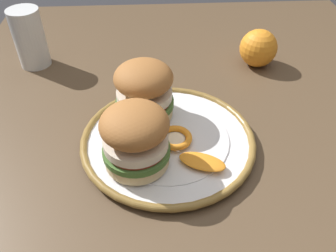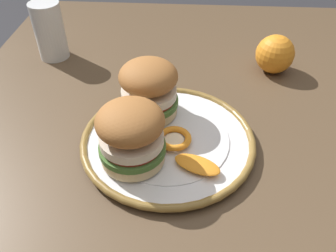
{
  "view_description": "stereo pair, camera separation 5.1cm",
  "coord_description": "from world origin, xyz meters",
  "px_view_note": "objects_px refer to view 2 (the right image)",
  "views": [
    {
      "loc": [
        0.43,
        -0.08,
        1.14
      ],
      "look_at": [
        0.01,
        -0.05,
        0.77
      ],
      "focal_mm": 37.12,
      "sensor_mm": 36.0,
      "label": 1
    },
    {
      "loc": [
        0.43,
        -0.03,
        1.14
      ],
      "look_at": [
        0.01,
        -0.05,
        0.77
      ],
      "focal_mm": 37.12,
      "sensor_mm": 36.0,
      "label": 2
    }
  ],
  "objects_px": {
    "sandwich_half_right": "(149,88)",
    "whole_orange": "(275,54)",
    "dining_table": "(197,180)",
    "sandwich_half_left": "(131,134)",
    "dinner_plate": "(168,140)",
    "drinking_glass": "(51,35)"
  },
  "relations": [
    {
      "from": "whole_orange",
      "to": "dining_table",
      "type": "bearing_deg",
      "value": -33.62
    },
    {
      "from": "dining_table",
      "to": "drinking_glass",
      "type": "xyz_separation_m",
      "value": [
        -0.27,
        -0.33,
        0.15
      ]
    },
    {
      "from": "dinner_plate",
      "to": "whole_orange",
      "type": "distance_m",
      "value": 0.32
    },
    {
      "from": "dinner_plate",
      "to": "whole_orange",
      "type": "relative_size",
      "value": 3.59
    },
    {
      "from": "sandwich_half_left",
      "to": "sandwich_half_right",
      "type": "height_order",
      "value": "same"
    },
    {
      "from": "sandwich_half_left",
      "to": "whole_orange",
      "type": "relative_size",
      "value": 1.36
    },
    {
      "from": "drinking_glass",
      "to": "whole_orange",
      "type": "bearing_deg",
      "value": 86.42
    },
    {
      "from": "sandwich_half_left",
      "to": "whole_orange",
      "type": "height_order",
      "value": "sandwich_half_left"
    },
    {
      "from": "sandwich_half_right",
      "to": "whole_orange",
      "type": "relative_size",
      "value": 1.25
    },
    {
      "from": "dining_table",
      "to": "whole_orange",
      "type": "distance_m",
      "value": 0.31
    },
    {
      "from": "sandwich_half_left",
      "to": "sandwich_half_right",
      "type": "bearing_deg",
      "value": 173.49
    },
    {
      "from": "dining_table",
      "to": "dinner_plate",
      "type": "distance_m",
      "value": 0.12
    },
    {
      "from": "dinner_plate",
      "to": "sandwich_half_left",
      "type": "distance_m",
      "value": 0.09
    },
    {
      "from": "dining_table",
      "to": "drinking_glass",
      "type": "bearing_deg",
      "value": -128.69
    },
    {
      "from": "dinner_plate",
      "to": "drinking_glass",
      "type": "xyz_separation_m",
      "value": [
        -0.27,
        -0.28,
        0.04
      ]
    },
    {
      "from": "dining_table",
      "to": "sandwich_half_left",
      "type": "distance_m",
      "value": 0.21
    },
    {
      "from": "dining_table",
      "to": "sandwich_half_left",
      "type": "xyz_separation_m",
      "value": [
        0.06,
        -0.1,
        0.17
      ]
    },
    {
      "from": "dinner_plate",
      "to": "sandwich_half_left",
      "type": "relative_size",
      "value": 2.64
    },
    {
      "from": "sandwich_half_left",
      "to": "whole_orange",
      "type": "xyz_separation_m",
      "value": [
        -0.3,
        0.26,
        -0.03
      ]
    },
    {
      "from": "drinking_glass",
      "to": "whole_orange",
      "type": "distance_m",
      "value": 0.49
    },
    {
      "from": "sandwich_half_left",
      "to": "whole_orange",
      "type": "bearing_deg",
      "value": 138.86
    },
    {
      "from": "whole_orange",
      "to": "drinking_glass",
      "type": "bearing_deg",
      "value": -93.58
    }
  ]
}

